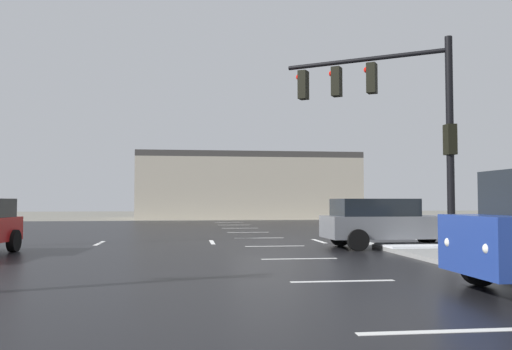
# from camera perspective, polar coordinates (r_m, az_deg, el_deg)

# --- Properties ---
(ground_plane) EXTENTS (120.00, 120.00, 0.00)m
(ground_plane) POSITION_cam_1_polar(r_m,az_deg,el_deg) (20.37, 1.08, -7.02)
(ground_plane) COLOR slate
(road_asphalt) EXTENTS (44.00, 44.00, 0.02)m
(road_asphalt) POSITION_cam_1_polar(r_m,az_deg,el_deg) (20.37, 1.08, -6.99)
(road_asphalt) COLOR black
(road_asphalt) RESTS_ON ground_plane
(snow_strip_curbside) EXTENTS (4.00, 1.60, 0.06)m
(snow_strip_curbside) POSITION_cam_1_polar(r_m,az_deg,el_deg) (18.00, 19.09, -6.90)
(snow_strip_curbside) COLOR white
(snow_strip_curbside) RESTS_ON sidewalk_corner
(lane_markings) EXTENTS (36.15, 36.15, 0.01)m
(lane_markings) POSITION_cam_1_polar(r_m,az_deg,el_deg) (19.23, 5.26, -7.19)
(lane_markings) COLOR silver
(lane_markings) RESTS_ON road_asphalt
(traffic_signal_mast) EXTENTS (4.46, 3.07, 6.28)m
(traffic_signal_mast) POSITION_cam_1_polar(r_m,az_deg,el_deg) (17.58, 14.05, 6.94)
(traffic_signal_mast) COLOR black
(traffic_signal_mast) RESTS_ON sidewalk_corner
(strip_building_background) EXTENTS (18.78, 8.00, 5.61)m
(strip_building_background) POSITION_cam_1_polar(r_m,az_deg,el_deg) (48.46, -0.96, -1.18)
(strip_building_background) COLOR #BCB29E
(strip_building_background) RESTS_ON ground_plane
(sedan_grey) EXTENTS (4.57, 2.10, 1.58)m
(sedan_grey) POSITION_cam_1_polar(r_m,az_deg,el_deg) (18.17, 13.66, -4.77)
(sedan_grey) COLOR slate
(sedan_grey) RESTS_ON road_asphalt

